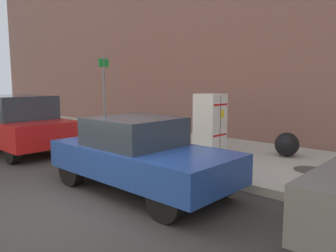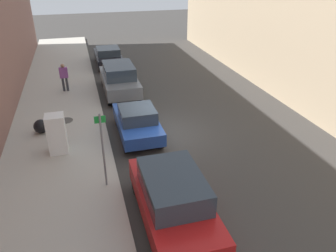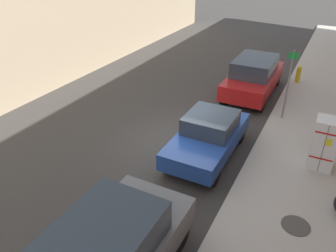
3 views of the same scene
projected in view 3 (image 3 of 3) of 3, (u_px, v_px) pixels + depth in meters
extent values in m
plane|color=#383533|center=(181.00, 144.00, 11.65)|extent=(80.00, 80.00, 0.00)
cube|color=#B2ADA0|center=(319.00, 179.00, 9.78)|extent=(4.36, 44.00, 0.17)
cube|color=white|center=(324.00, 144.00, 9.82)|extent=(0.73, 0.69, 1.64)
cube|color=black|center=(323.00, 149.00, 9.55)|extent=(0.01, 0.01, 1.56)
cube|color=yellow|center=(329.00, 143.00, 9.39)|extent=(0.16, 0.01, 0.22)
cube|color=red|center=(327.00, 134.00, 9.30)|extent=(0.66, 0.01, 0.05)
cube|color=red|center=(321.00, 159.00, 9.71)|extent=(0.66, 0.01, 0.05)
cylinder|color=#47443F|center=(296.00, 226.00, 8.06)|extent=(0.70, 0.70, 0.02)
cylinder|color=slate|center=(288.00, 86.00, 12.35)|extent=(0.07, 0.07, 2.74)
cube|color=#198C33|center=(294.00, 56.00, 11.77)|extent=(0.36, 0.02, 0.24)
cylinder|color=gold|center=(298.00, 75.00, 16.22)|extent=(0.22, 0.22, 0.69)
sphere|color=gold|center=(300.00, 68.00, 16.04)|extent=(0.20, 0.20, 0.20)
cube|color=red|center=(253.00, 80.00, 15.18)|extent=(1.90, 4.51, 0.70)
cube|color=#2D3842|center=(255.00, 66.00, 14.84)|extent=(1.67, 2.48, 0.70)
cylinder|color=black|center=(261.00, 104.00, 13.72)|extent=(0.22, 0.65, 0.65)
cylinder|color=black|center=(224.00, 97.00, 14.38)|extent=(0.22, 0.65, 0.65)
cylinder|color=black|center=(277.00, 79.00, 16.33)|extent=(0.22, 0.65, 0.65)
cylinder|color=black|center=(245.00, 73.00, 16.98)|extent=(0.22, 0.65, 0.65)
cube|color=#23479E|center=(208.00, 139.00, 10.75)|extent=(1.73, 3.84, 0.55)
cube|color=#2D3842|center=(211.00, 122.00, 10.63)|extent=(1.52, 1.61, 0.55)
cylinder|color=black|center=(214.00, 175.00, 9.56)|extent=(0.22, 0.68, 0.68)
cylinder|color=black|center=(169.00, 161.00, 10.15)|extent=(0.22, 0.68, 0.68)
cylinder|color=black|center=(240.00, 133.00, 11.62)|extent=(0.22, 0.68, 0.68)
cylinder|color=black|center=(202.00, 124.00, 12.21)|extent=(0.22, 0.68, 0.68)
cube|color=#2D3842|center=(100.00, 243.00, 6.05)|extent=(1.69, 2.54, 0.70)
cylinder|color=black|center=(179.00, 236.00, 7.54)|extent=(0.22, 0.72, 0.72)
cylinder|color=black|center=(120.00, 212.00, 8.21)|extent=(0.22, 0.72, 0.72)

